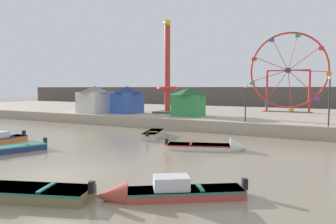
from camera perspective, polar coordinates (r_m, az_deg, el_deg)
ground_plane at (r=17.18m, az=-18.97°, el=-10.35°), size 240.00×240.00×0.00m
quay_promenade at (r=43.98m, az=12.79°, el=-0.76°), size 110.00×25.28×1.08m
distant_town_skyline at (r=70.00m, az=19.12°, el=2.27°), size 140.00×3.00×4.40m
motorboat_white_red_stripe at (r=23.22m, az=8.25°, el=-5.92°), size 5.59×3.25×1.35m
motorboat_navy_blue at (r=24.27m, az=-25.86°, el=-5.78°), size 2.43×4.43×1.15m
motorboat_faded_red at (r=13.09m, az=-1.49°, el=-13.55°), size 5.29×4.23×1.24m
motorboat_pale_grey at (r=29.36m, az=-2.21°, el=-3.58°), size 2.81×5.24×1.17m
motorboat_olive_wood at (r=14.69m, az=-26.23°, el=-12.08°), size 5.90×3.47×1.46m
ferris_wheel_red_frame at (r=46.19m, az=19.83°, el=6.45°), size 10.02×1.20×10.34m
drop_tower_red_tower at (r=41.49m, az=-0.10°, el=5.64°), size 2.80×2.80×11.54m
carnival_booth_green_kiosk at (r=37.26m, az=3.49°, el=1.82°), size 3.56×2.84×3.15m
carnival_booth_white_ticket at (r=43.38m, az=-12.43°, el=2.23°), size 4.02×3.92×3.40m
carnival_booth_blue_tent at (r=41.94m, az=-6.99°, el=2.21°), size 3.39×3.85×3.36m
promenade_lamp_near at (r=30.09m, az=25.90°, el=2.83°), size 0.32×0.32×4.12m
promenade_lamp_far at (r=31.48m, az=13.13°, el=2.50°), size 0.32×0.32×3.47m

